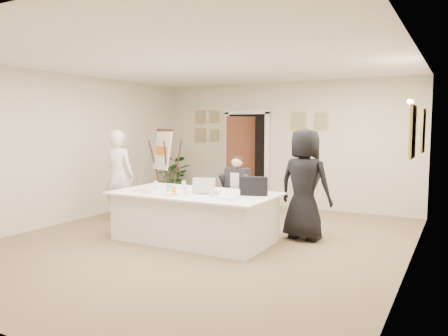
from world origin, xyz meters
TOP-DOWN VIEW (x-y plane):
  - floor at (0.00, 0.00)m, footprint 7.00×7.00m
  - ceiling at (0.00, 0.00)m, footprint 6.00×7.00m
  - wall_back at (0.00, 3.50)m, footprint 6.00×0.10m
  - wall_left at (-3.00, 0.00)m, footprint 0.10×7.00m
  - wall_right at (3.00, 0.00)m, footprint 0.10×7.00m
  - doorway at (-0.88, 3.32)m, footprint 1.14×0.86m
  - pictures_back_wall at (-0.80, 3.47)m, footprint 3.40×0.06m
  - pictures_right_wall at (2.97, 1.20)m, footprint 0.06×2.20m
  - wall_sconce at (2.90, 1.20)m, footprint 0.20×0.30m
  - conference_table at (-0.15, -0.01)m, footprint 2.60×1.39m
  - seated_man at (0.08, 1.00)m, footprint 0.67×0.70m
  - flip_chart at (-2.11, 1.92)m, footprint 0.62×0.48m
  - standing_man at (-2.20, 0.50)m, footprint 0.70×0.52m
  - standing_woman at (1.36, 0.90)m, footprint 0.95×0.70m
  - potted_palm at (-2.80, 3.13)m, footprint 1.18×1.09m
  - laptop at (0.08, 0.03)m, footprint 0.45×0.46m
  - laptop_bag at (0.81, 0.16)m, footprint 0.42×0.23m
  - paper_stack at (0.61, -0.30)m, footprint 0.29×0.22m
  - plate_left at (-1.01, -0.30)m, footprint 0.27×0.27m
  - plate_mid at (-0.76, -0.44)m, footprint 0.23×0.23m
  - plate_near at (-0.26, -0.46)m, footprint 0.26×0.26m
  - glass_a at (-0.87, -0.07)m, footprint 0.07×0.07m
  - glass_b at (-0.11, -0.32)m, footprint 0.07×0.07m
  - glass_c at (0.32, -0.27)m, footprint 0.07×0.07m
  - glass_d at (-0.52, 0.23)m, footprint 0.07×0.07m
  - oj_glass at (-0.27, -0.39)m, footprint 0.07×0.07m
  - steel_jug at (-0.53, -0.15)m, footprint 0.12×0.12m

SIDE VIEW (x-z plane):
  - floor at x=0.00m, z-range 0.00..0.00m
  - conference_table at x=-0.15m, z-range 0.01..0.78m
  - potted_palm at x=-2.80m, z-range 0.00..1.10m
  - seated_man at x=0.08m, z-range 0.00..1.32m
  - plate_left at x=-1.01m, z-range 0.78..0.79m
  - plate_mid at x=-0.76m, z-range 0.78..0.79m
  - plate_near at x=-0.26m, z-range 0.78..0.79m
  - paper_stack at x=0.61m, z-range 0.78..0.80m
  - flip_chart at x=-2.11m, z-range -0.06..1.66m
  - steel_jug at x=-0.53m, z-range 0.78..0.89m
  - oj_glass at x=-0.27m, z-range 0.78..0.91m
  - glass_a at x=-0.87m, z-range 0.77..0.92m
  - glass_b at x=-0.11m, z-range 0.77..0.92m
  - glass_c at x=0.32m, z-range 0.77..0.92m
  - glass_d at x=-0.52m, z-range 0.77..0.92m
  - standing_man at x=-2.20m, z-range 0.00..1.75m
  - standing_woman at x=1.36m, z-range 0.00..1.79m
  - laptop at x=0.08m, z-range 0.77..1.05m
  - laptop_bag at x=0.81m, z-range 0.77..1.06m
  - doorway at x=-0.88m, z-range -0.06..2.14m
  - wall_back at x=0.00m, z-range 0.00..2.80m
  - wall_left at x=-3.00m, z-range 0.00..2.80m
  - wall_right at x=3.00m, z-range 0.00..2.80m
  - pictures_right_wall at x=2.97m, z-range 1.35..2.15m
  - pictures_back_wall at x=-0.80m, z-range 1.45..2.25m
  - wall_sconce at x=2.90m, z-range 1.98..2.22m
  - ceiling at x=0.00m, z-range 2.79..2.81m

